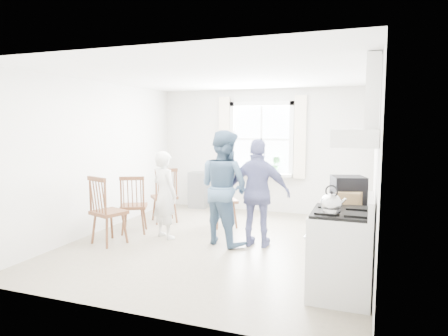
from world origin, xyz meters
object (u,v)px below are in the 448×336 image
at_px(windsor_chair_b, 102,203).
at_px(person_mid, 224,187).
at_px(low_cabinet, 350,239).
at_px(windsor_chair_c, 133,198).
at_px(stereo_stack, 348,190).
at_px(windsor_chair_a, 166,189).
at_px(person_left, 165,195).
at_px(person_right, 258,193).
at_px(gas_stove, 341,253).

height_order(windsor_chair_b, person_mid, person_mid).
height_order(low_cabinet, person_mid, person_mid).
bearing_deg(windsor_chair_c, low_cabinet, -9.98).
distance_m(stereo_stack, windsor_chair_c, 3.59).
height_order(windsor_chair_a, windsor_chair_c, windsor_chair_a).
xyz_separation_m(stereo_stack, windsor_chair_b, (-3.61, -0.07, -0.40)).
xyz_separation_m(windsor_chair_b, windsor_chair_c, (0.10, 0.69, -0.05)).
bearing_deg(person_left, person_mid, -152.07).
height_order(low_cabinet, windsor_chair_a, windsor_chair_a).
bearing_deg(person_left, windsor_chair_b, 69.08).
xyz_separation_m(person_mid, person_right, (0.55, 0.03, -0.06)).
bearing_deg(person_mid, person_left, 26.70).
distance_m(low_cabinet, person_mid, 2.10).
bearing_deg(person_mid, windsor_chair_b, 47.02).
bearing_deg(stereo_stack, low_cabinet, -5.20).
relative_size(low_cabinet, windsor_chair_b, 0.83).
bearing_deg(windsor_chair_a, gas_stove, -33.41).
height_order(gas_stove, windsor_chair_b, gas_stove).
xyz_separation_m(windsor_chair_b, person_right, (2.28, 0.78, 0.16)).
bearing_deg(windsor_chair_b, person_left, 44.32).
relative_size(stereo_stack, person_left, 0.32).
bearing_deg(gas_stove, low_cabinet, 84.32).
distance_m(windsor_chair_a, person_right, 2.17).
height_order(person_left, person_mid, person_mid).
bearing_deg(person_left, stereo_stack, -167.36).
bearing_deg(person_left, windsor_chair_c, 24.92).
relative_size(gas_stove, person_mid, 0.63).
bearing_deg(windsor_chair_c, windsor_chair_a, 80.12).
bearing_deg(person_mid, low_cabinet, -175.94).
height_order(windsor_chair_b, person_right, person_right).
distance_m(stereo_stack, person_right, 1.53).
distance_m(gas_stove, stereo_stack, 0.92).
bearing_deg(windsor_chair_a, windsor_chair_b, -99.30).
bearing_deg(low_cabinet, windsor_chair_a, 156.22).
bearing_deg(windsor_chair_b, person_right, 18.96).
distance_m(low_cabinet, person_left, 3.03).
height_order(gas_stove, low_cabinet, gas_stove).
distance_m(person_mid, person_right, 0.55).
height_order(stereo_stack, windsor_chair_a, stereo_stack).
relative_size(windsor_chair_b, person_right, 0.66).
bearing_deg(person_left, windsor_chair_a, -37.75).
relative_size(person_left, person_mid, 0.81).
bearing_deg(gas_stove, person_mid, 143.43).
bearing_deg(person_mid, gas_stove, 166.96).
bearing_deg(low_cabinet, windsor_chair_b, -178.95).
relative_size(gas_stove, person_left, 0.78).
height_order(windsor_chair_a, person_mid, person_mid).
xyz_separation_m(low_cabinet, windsor_chair_b, (-3.66, -0.07, 0.21)).
relative_size(windsor_chair_b, person_mid, 0.61).
height_order(windsor_chair_b, windsor_chair_c, windsor_chair_b).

